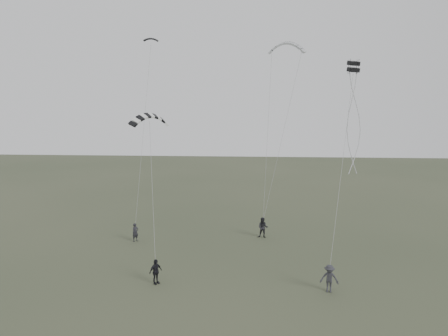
# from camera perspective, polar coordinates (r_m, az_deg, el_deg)

# --- Properties ---
(ground) EXTENTS (140.00, 140.00, 0.00)m
(ground) POSITION_cam_1_polar(r_m,az_deg,el_deg) (31.91, -1.91, -13.65)
(ground) COLOR #39422D
(ground) RESTS_ON ground
(flyer_left) EXTENTS (0.68, 0.70, 1.62)m
(flyer_left) POSITION_cam_1_polar(r_m,az_deg,el_deg) (39.43, -11.50, -8.23)
(flyer_left) COLOR black
(flyer_left) RESTS_ON ground
(flyer_right) EXTENTS (1.02, 0.86, 1.86)m
(flyer_right) POSITION_cam_1_polar(r_m,az_deg,el_deg) (39.79, 5.11, -7.76)
(flyer_right) COLOR black
(flyer_right) RESTS_ON ground
(flyer_center) EXTENTS (0.95, 1.03, 1.70)m
(flyer_center) POSITION_cam_1_polar(r_m,az_deg,el_deg) (30.34, -8.92, -13.22)
(flyer_center) COLOR black
(flyer_center) RESTS_ON ground
(flyer_far) EXTENTS (1.26, 0.85, 1.81)m
(flyer_far) POSITION_cam_1_polar(r_m,az_deg,el_deg) (29.55, 13.59, -13.85)
(flyer_far) COLOR #2C2C31
(flyer_far) RESTS_ON ground
(kite_dark_small) EXTENTS (1.48, 0.93, 0.58)m
(kite_dark_small) POSITION_cam_1_polar(r_m,az_deg,el_deg) (43.07, -9.52, 16.32)
(kite_dark_small) COLOR black
(kite_dark_small) RESTS_ON flyer_left
(kite_pale_large) EXTENTS (3.56, 1.81, 1.59)m
(kite_pale_large) POSITION_cam_1_polar(r_m,az_deg,el_deg) (41.65, 8.19, 15.83)
(kite_pale_large) COLOR #ABAEB1
(kite_pale_large) RESTS_ON flyer_right
(kite_striped) EXTENTS (3.10, 2.84, 1.40)m
(kite_striped) POSITION_cam_1_polar(r_m,az_deg,el_deg) (34.16, -9.72, 6.79)
(kite_striped) COLOR black
(kite_striped) RESTS_ON flyer_center
(kite_box) EXTENTS (0.89, 0.96, 0.83)m
(kite_box) POSITION_cam_1_polar(r_m,az_deg,el_deg) (32.25, 16.55, 12.59)
(kite_box) COLOR black
(kite_box) RESTS_ON flyer_far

